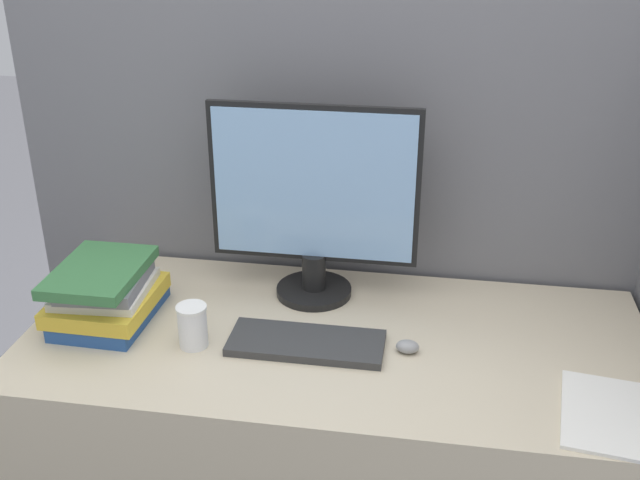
{
  "coord_description": "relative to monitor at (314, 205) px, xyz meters",
  "views": [
    {
      "loc": [
        0.22,
        -1.22,
        1.76
      ],
      "look_at": [
        -0.04,
        0.4,
        1.0
      ],
      "focal_mm": 42.0,
      "sensor_mm": 36.0,
      "label": 1
    }
  ],
  "objects": [
    {
      "name": "desk",
      "position": [
        0.09,
        -0.21,
        -0.64
      ],
      "size": [
        1.55,
        0.72,
        0.75
      ],
      "color": "beige",
      "rests_on": "ground_plane"
    },
    {
      "name": "cubicle_panel_rear",
      "position": [
        0.09,
        0.19,
        -0.21
      ],
      "size": [
        1.95,
        0.04,
        1.62
      ],
      "color": "slate",
      "rests_on": "ground_plane"
    },
    {
      "name": "coffee_cup",
      "position": [
        -0.25,
        -0.31,
        -0.21
      ],
      "size": [
        0.07,
        0.07,
        0.11
      ],
      "color": "white",
      "rests_on": "desk"
    },
    {
      "name": "book_stack",
      "position": [
        -0.5,
        -0.22,
        -0.19
      ],
      "size": [
        0.24,
        0.31,
        0.16
      ],
      "color": "#264C8C",
      "rests_on": "desk"
    },
    {
      "name": "keyboard",
      "position": [
        0.03,
        -0.27,
        -0.25
      ],
      "size": [
        0.38,
        0.15,
        0.02
      ],
      "color": "#333333",
      "rests_on": "desk"
    },
    {
      "name": "mouse",
      "position": [
        0.27,
        -0.25,
        -0.25
      ],
      "size": [
        0.06,
        0.04,
        0.03
      ],
      "color": "gray",
      "rests_on": "desk"
    },
    {
      "name": "monitor",
      "position": [
        0.0,
        0.0,
        0.0
      ],
      "size": [
        0.55,
        0.21,
        0.53
      ],
      "color": "black",
      "rests_on": "desk"
    },
    {
      "name": "paper_pile",
      "position": [
        0.71,
        -0.43,
        -0.26
      ],
      "size": [
        0.24,
        0.3,
        0.01
      ],
      "color": "white",
      "rests_on": "desk"
    }
  ]
}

